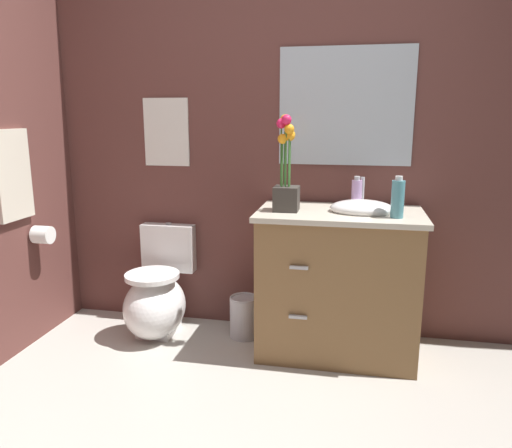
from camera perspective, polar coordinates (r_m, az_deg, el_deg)
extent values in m
cube|color=brown|center=(3.12, 6.59, 9.70)|extent=(4.58, 0.05, 2.50)
ellipsoid|color=white|center=(3.25, -11.67, -9.40)|extent=(0.38, 0.48, 0.40)
cube|color=white|center=(3.34, -11.24, -10.85)|extent=(0.22, 0.26, 0.18)
cube|color=white|center=(3.40, -10.04, -2.66)|extent=(0.36, 0.13, 0.32)
cylinder|color=white|center=(3.16, -11.98, -5.91)|extent=(0.34, 0.34, 0.03)
cylinder|color=#B7B7BC|center=(3.36, -10.14, -0.03)|extent=(0.04, 0.04, 0.02)
cube|color=brown|center=(2.95, 9.44, -7.08)|extent=(0.90, 0.52, 0.83)
cube|color=beige|center=(2.84, 9.75, 1.16)|extent=(0.94, 0.56, 0.03)
ellipsoid|color=white|center=(2.83, 12.20, 1.75)|extent=(0.36, 0.26, 0.10)
cylinder|color=#B7B7BC|center=(2.98, 12.24, 3.64)|extent=(0.02, 0.02, 0.18)
cube|color=#B7B7BC|center=(2.65, 5.01, -5.08)|extent=(0.10, 0.02, 0.02)
cube|color=#B7B7BC|center=(2.75, 4.89, -10.72)|extent=(0.10, 0.02, 0.02)
cube|color=#38332D|center=(2.81, 3.55, 2.96)|extent=(0.14, 0.14, 0.14)
cylinder|color=#386B2D|center=(2.77, 3.91, 7.25)|extent=(0.01, 0.01, 0.28)
sphere|color=orange|center=(2.76, 3.96, 10.17)|extent=(0.06, 0.06, 0.06)
cylinder|color=#386B2D|center=(2.79, 3.97, 7.35)|extent=(0.01, 0.01, 0.29)
sphere|color=orange|center=(2.78, 4.02, 10.32)|extent=(0.06, 0.06, 0.06)
cylinder|color=#386B2D|center=(2.81, 3.35, 8.23)|extent=(0.01, 0.01, 0.37)
sphere|color=orange|center=(2.80, 3.40, 12.03)|extent=(0.06, 0.06, 0.06)
cylinder|color=#386B2D|center=(2.79, 2.93, 7.98)|extent=(0.01, 0.01, 0.35)
sphere|color=#E01E51|center=(2.78, 2.97, 11.58)|extent=(0.06, 0.06, 0.06)
cylinder|color=#386B2D|center=(2.77, 3.08, 7.08)|extent=(0.01, 0.01, 0.27)
sphere|color=orange|center=(2.76, 3.12, 9.85)|extent=(0.06, 0.06, 0.06)
cylinder|color=#386B2D|center=(2.75, 3.51, 8.14)|extent=(0.01, 0.01, 0.37)
sphere|color=#E01E51|center=(2.74, 3.57, 12.01)|extent=(0.06, 0.06, 0.06)
cylinder|color=#386B2D|center=(2.75, 3.84, 7.60)|extent=(0.01, 0.01, 0.32)
sphere|color=orange|center=(2.74, 3.89, 10.94)|extent=(0.06, 0.06, 0.06)
cylinder|color=teal|center=(2.71, 16.14, 2.78)|extent=(0.07, 0.07, 0.20)
cylinder|color=silver|center=(2.69, 16.28, 5.12)|extent=(0.04, 0.04, 0.02)
cylinder|color=#B28CBF|center=(2.94, 11.60, 3.41)|extent=(0.06, 0.06, 0.16)
cylinder|color=#B7B7BC|center=(2.93, 11.68, 5.23)|extent=(0.03, 0.03, 0.02)
cylinder|color=#B7B7BC|center=(3.21, -1.42, -10.80)|extent=(0.18, 0.18, 0.26)
torus|color=#B7B7BC|center=(3.16, -1.43, -8.55)|extent=(0.18, 0.18, 0.01)
cube|color=silver|center=(3.31, -10.37, 10.44)|extent=(0.30, 0.01, 0.44)
cube|color=#B2BCC6|center=(3.08, 10.36, 13.27)|extent=(0.80, 0.01, 0.70)
cube|color=beige|center=(3.15, -26.39, 5.11)|extent=(0.03, 0.28, 0.52)
cylinder|color=white|center=(3.29, -23.53, -1.15)|extent=(0.11, 0.11, 0.11)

